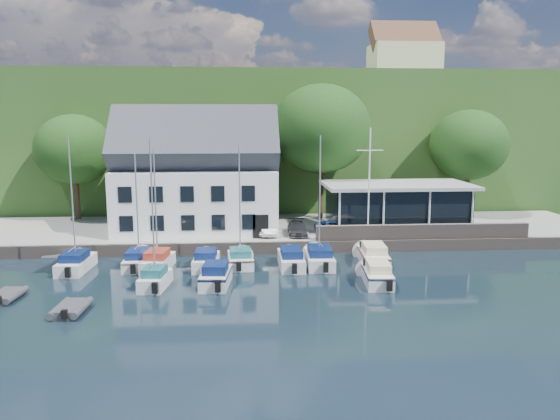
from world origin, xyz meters
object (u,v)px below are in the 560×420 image
Objects in this scene: boat_r2_1 at (153,222)px; car_silver at (268,229)px; boat_r1_6 at (320,206)px; boat_r1_7 at (373,253)px; car_white at (268,228)px; flagpole at (369,184)px; car_dgrey at (297,228)px; boat_r1_1 at (137,210)px; boat_r1_2 at (156,208)px; harbor_building at (197,182)px; boat_r1_0 at (73,211)px; boat_r2_2 at (216,274)px; car_blue at (332,228)px; boat_r1_3 at (206,259)px; club_pavilion at (396,206)px; dinghy_1 at (71,307)px; dinghy_0 at (6,295)px; boat_r1_4 at (240,211)px; boat_r1_5 at (291,257)px; boat_r2_4 at (377,272)px.

car_silver is at bearing 62.11° from boat_r2_1.
boat_r1_6 is 1.29× the size of boat_r1_7.
car_white is 0.41× the size of flagpole.
boat_r1_1 is (-12.39, -5.94, 2.72)m from car_dgrey.
car_silver is 11.12m from boat_r1_2.
flagpole is (8.25, -1.83, 3.96)m from car_white.
boat_r1_0 is at bearing -130.92° from harbor_building.
boat_r2_2 is at bearing -81.06° from harbor_building.
boat_r1_3 is at bearing -161.20° from car_blue.
boat_r2_2 is (-12.33, -9.19, -4.79)m from flagpole.
boat_r1_2 is at bearing -156.25° from club_pavilion.
boat_r1_7 is at bearing 28.83° from dinghy_1.
boat_r1_0 is (-22.57, -4.89, -1.16)m from flagpole.
dinghy_0 is (-20.15, -6.41, -4.21)m from boat_r1_6.
boat_r1_6 is (9.67, -9.20, -0.82)m from harbor_building.
boat_r2_1 is at bearing -114.89° from car_silver.
harbor_building is at bearing 60.43° from dinghy_0.
boat_r1_2 is at bearing -130.83° from car_silver.
dinghy_1 is (-4.07, -4.49, -4.02)m from boat_r2_1.
boat_r1_3 is 9.23m from boat_r1_6.
car_blue is 0.40× the size of boat_r1_0.
boat_r1_4 is at bearing 76.74° from boat_r2_2.
boat_r1_2 reaches higher than boat_r1_4.
boat_r2_2 is at bearing -19.71° from boat_r1_0.
boat_r2_2 is at bearing -112.47° from boat_r1_4.
boat_r1_5 is at bearing -51.39° from harbor_building.
flagpole reaches higher than car_blue.
flagpole is 9.82m from boat_r1_5.
dinghy_0 is at bearing -160.27° from boat_r2_1.
car_silver is 0.58× the size of boat_r2_2.
boat_r1_0 is 3.19× the size of dinghy_0.
boat_r1_2 is at bearing 168.66° from boat_r2_4.
boat_r1_6 is at bearing -62.40° from car_white.
dinghy_0 is (-28.48, -15.11, -2.73)m from club_pavilion.
boat_r1_2 is 1.04× the size of boat_r2_1.
club_pavilion is 22.17m from boat_r1_2.
boat_r2_4 is at bearing 4.29° from boat_r2_2.
club_pavilion reaches higher than car_silver.
boat_r2_1 is (-11.45, -4.59, -0.17)m from boat_r1_6.
car_silver is at bearing 75.72° from boat_r2_2.
boat_r2_2 is at bearing -119.30° from car_dgrey.
dinghy_0 is (-2.38, -6.27, -4.09)m from boat_r1_0.
flagpole reaches higher than dinghy_0.
flagpole reaches higher than dinghy_1.
dinghy_0 is at bearing -163.01° from car_blue.
club_pavilion is at bearing 32.25° from dinghy_0.
dinghy_1 is (-9.63, -9.30, -3.83)m from boat_r1_4.
car_white is 7.28m from boat_r1_4.
dinghy_1 is (-13.39, -8.84, -0.39)m from boat_r1_5.
boat_r1_0 reaches higher than boat_r2_2.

